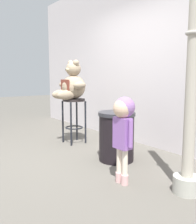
{
  "coord_description": "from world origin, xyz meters",
  "views": [
    {
      "loc": [
        3.16,
        -1.59,
        1.2
      ],
      "look_at": [
        0.16,
        0.6,
        0.68
      ],
      "focal_mm": 41.34,
      "sensor_mm": 36.0,
      "label": 1
    }
  ],
  "objects_px": {
    "teddy_bear": "(72,85)",
    "trash_bin": "(116,136)",
    "child_walking": "(123,121)",
    "bar_stool_with_teddy": "(74,112)",
    "lamppost": "(192,87)"
  },
  "relations": [
    {
      "from": "bar_stool_with_teddy",
      "to": "trash_bin",
      "type": "relative_size",
      "value": 1.14
    },
    {
      "from": "trash_bin",
      "to": "lamppost",
      "type": "bearing_deg",
      "value": -4.25
    },
    {
      "from": "child_walking",
      "to": "teddy_bear",
      "type": "bearing_deg",
      "value": -6.21
    },
    {
      "from": "bar_stool_with_teddy",
      "to": "teddy_bear",
      "type": "height_order",
      "value": "teddy_bear"
    },
    {
      "from": "lamppost",
      "to": "teddy_bear",
      "type": "bearing_deg",
      "value": 178.16
    },
    {
      "from": "teddy_bear",
      "to": "child_walking",
      "type": "bearing_deg",
      "value": -13.49
    },
    {
      "from": "child_walking",
      "to": "bar_stool_with_teddy",
      "type": "bearing_deg",
      "value": -7.17
    },
    {
      "from": "lamppost",
      "to": "bar_stool_with_teddy",
      "type": "bearing_deg",
      "value": 177.39
    },
    {
      "from": "child_walking",
      "to": "lamppost",
      "type": "relative_size",
      "value": 0.35
    },
    {
      "from": "teddy_bear",
      "to": "trash_bin",
      "type": "bearing_deg",
      "value": 0.63
    },
    {
      "from": "trash_bin",
      "to": "lamppost",
      "type": "distance_m",
      "value": 1.44
    },
    {
      "from": "bar_stool_with_teddy",
      "to": "child_walking",
      "type": "relative_size",
      "value": 0.82
    },
    {
      "from": "child_walking",
      "to": "trash_bin",
      "type": "relative_size",
      "value": 1.4
    },
    {
      "from": "bar_stool_with_teddy",
      "to": "child_walking",
      "type": "distance_m",
      "value": 1.93
    },
    {
      "from": "lamppost",
      "to": "trash_bin",
      "type": "bearing_deg",
      "value": 175.75
    }
  ]
}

